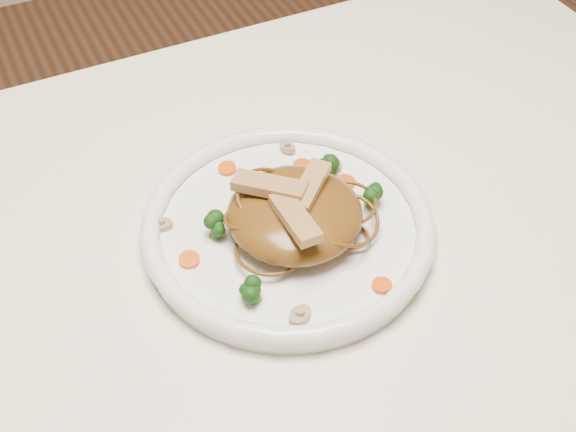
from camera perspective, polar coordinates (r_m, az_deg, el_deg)
name	(u,v)px	position (r m, az deg, el deg)	size (l,w,h in m)	color
table	(261,323)	(0.81, -2.12, -8.19)	(1.20, 0.80, 0.75)	#F3EACE
plate	(288,231)	(0.75, 0.00, -1.16)	(0.29, 0.29, 0.02)	white
noodle_mound	(295,214)	(0.73, 0.51, 0.18)	(0.13, 0.13, 0.04)	brown
chicken_a	(310,186)	(0.72, 1.70, 2.35)	(0.06, 0.02, 0.01)	tan
chicken_b	(269,186)	(0.71, -1.43, 2.31)	(0.07, 0.02, 0.01)	tan
chicken_c	(295,218)	(0.68, 0.56, -0.15)	(0.07, 0.02, 0.01)	tan
broccoli_0	(325,163)	(0.79, 2.89, 4.09)	(0.02, 0.02, 0.03)	#17420D
broccoli_1	(215,225)	(0.73, -5.64, -0.68)	(0.03, 0.03, 0.03)	#17420D
broccoli_2	(254,290)	(0.68, -2.62, -5.67)	(0.02, 0.02, 0.03)	#17420D
broccoli_3	(372,193)	(0.76, 6.47, 1.75)	(0.03, 0.03, 0.03)	#17420D
carrot_0	(303,167)	(0.81, 1.14, 3.80)	(0.02, 0.02, 0.01)	#E14508
carrot_1	(189,260)	(0.72, -7.58, -3.35)	(0.02, 0.02, 0.01)	#E14508
carrot_2	(346,182)	(0.79, 4.49, 2.62)	(0.02, 0.02, 0.01)	#E14508
carrot_3	(227,169)	(0.81, -4.69, 3.64)	(0.02, 0.02, 0.01)	#E14508
carrot_4	(382,286)	(0.70, 7.22, -5.31)	(0.02, 0.02, 0.01)	#E14508
mushroom_0	(300,315)	(0.67, 0.91, -7.63)	(0.03, 0.03, 0.01)	tan
mushroom_1	(334,164)	(0.81, 3.54, 4.00)	(0.02, 0.02, 0.01)	tan
mushroom_2	(162,225)	(0.75, -9.64, -0.68)	(0.02, 0.02, 0.01)	tan
mushroom_3	(288,148)	(0.83, -0.04, 5.23)	(0.02, 0.02, 0.01)	tan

